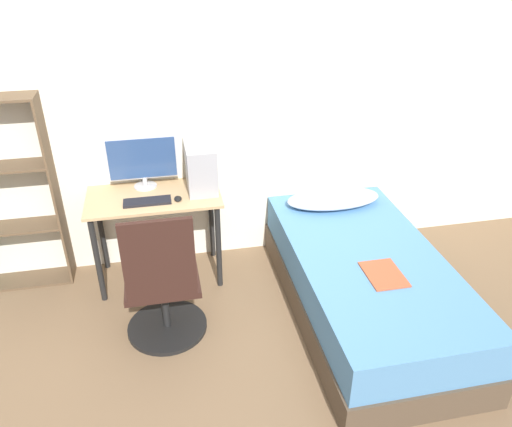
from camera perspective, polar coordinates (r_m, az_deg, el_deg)
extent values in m
plane|color=brown|center=(3.48, -2.25, -16.33)|extent=(14.00, 14.00, 0.00)
cube|color=silver|center=(3.97, -5.93, 11.03)|extent=(8.00, 0.05, 2.50)
cube|color=tan|center=(3.87, -11.62, 1.88)|extent=(1.01, 0.54, 0.02)
cylinder|color=black|center=(3.91, -17.65, -5.14)|extent=(0.04, 0.04, 0.73)
cylinder|color=black|center=(3.89, -4.30, -3.84)|extent=(0.04, 0.04, 0.73)
cylinder|color=black|center=(4.28, -17.26, -1.85)|extent=(0.04, 0.04, 0.73)
cylinder|color=black|center=(4.26, -5.11, -0.65)|extent=(0.04, 0.04, 0.73)
cube|color=brown|center=(4.08, -21.89, 2.11)|extent=(0.02, 0.24, 1.53)
cube|color=brown|center=(4.53, -24.66, -6.89)|extent=(0.71, 0.24, 0.02)
cube|color=brown|center=(4.28, -26.04, -1.41)|extent=(0.71, 0.24, 0.02)
cylinder|color=black|center=(3.74, -10.07, -12.57)|extent=(0.57, 0.57, 0.03)
cylinder|color=black|center=(3.60, -10.37, -10.04)|extent=(0.05, 0.05, 0.40)
cube|color=black|center=(3.47, -10.69, -7.24)|extent=(0.49, 0.49, 0.04)
cube|color=black|center=(3.11, -11.03, -5.29)|extent=(0.44, 0.04, 0.56)
cube|color=#4C3D2D|center=(3.85, 12.09, -9.46)|extent=(1.03, 2.04, 0.23)
cube|color=teal|center=(3.70, 12.50, -6.39)|extent=(1.00, 2.00, 0.28)
ellipsoid|color=#B2B7C6|center=(4.19, 8.82, 1.70)|extent=(0.79, 0.36, 0.11)
cube|color=#B24C2D|center=(3.44, 14.40, -6.74)|extent=(0.24, 0.32, 0.01)
cylinder|color=#B7B7BC|center=(4.02, -12.52, 3.09)|extent=(0.18, 0.18, 0.01)
cylinder|color=#B7B7BC|center=(4.00, -12.58, 3.62)|extent=(0.04, 0.04, 0.07)
cube|color=#B7B7BC|center=(3.93, -12.89, 6.19)|extent=(0.53, 0.01, 0.34)
cube|color=navy|center=(3.92, -12.88, 6.15)|extent=(0.51, 0.01, 0.32)
cube|color=black|center=(3.77, -12.31, 1.35)|extent=(0.35, 0.12, 0.02)
cube|color=#99999E|center=(3.86, -6.35, 5.33)|extent=(0.22, 0.38, 0.36)
ellipsoid|color=black|center=(3.77, -8.91, 1.69)|extent=(0.06, 0.09, 0.02)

